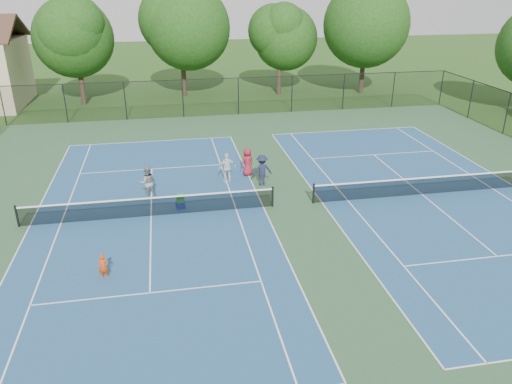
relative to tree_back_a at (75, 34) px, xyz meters
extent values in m
plane|color=#234716|center=(13.00, -24.00, -6.04)|extent=(140.00, 140.00, 0.00)
cube|color=#2C4F2E|center=(13.00, -24.00, -6.03)|extent=(36.00, 36.00, 0.01)
cube|color=navy|center=(6.00, -24.00, -6.03)|extent=(10.97, 23.77, 0.00)
cube|color=white|center=(6.00, -12.11, -6.02)|extent=(10.97, 0.06, 0.00)
cube|color=white|center=(0.52, -24.00, -6.02)|extent=(0.06, 23.77, 0.00)
cube|color=white|center=(11.48, -24.00, -6.02)|extent=(0.06, 23.77, 0.00)
cube|color=white|center=(1.88, -24.00, -6.02)|extent=(0.06, 23.77, 0.00)
cube|color=white|center=(10.12, -24.00, -6.02)|extent=(0.06, 23.77, 0.00)
cube|color=white|center=(6.00, -17.60, -6.02)|extent=(8.23, 0.06, 0.00)
cube|color=white|center=(6.00, -30.40, -6.02)|extent=(8.23, 0.06, 0.00)
cube|color=white|center=(6.00, -24.00, -6.02)|extent=(0.06, 12.80, 0.00)
cylinder|color=black|center=(0.05, -24.00, -5.50)|extent=(0.10, 0.10, 1.07)
cylinder|color=black|center=(11.95, -24.00, -5.50)|extent=(0.10, 0.10, 1.07)
cube|color=black|center=(6.00, -24.00, -5.57)|extent=(11.90, 0.01, 0.90)
cube|color=white|center=(6.00, -24.00, -5.09)|extent=(11.90, 0.04, 0.07)
cube|color=navy|center=(20.00, -24.00, -6.03)|extent=(10.97, 23.77, 0.00)
cube|color=white|center=(20.00, -12.11, -6.02)|extent=(10.97, 0.06, 0.00)
cube|color=white|center=(14.52, -24.00, -6.02)|extent=(0.06, 23.77, 0.00)
cube|color=white|center=(15.88, -24.00, -6.02)|extent=(0.06, 23.77, 0.00)
cube|color=white|center=(24.12, -24.00, -6.02)|extent=(0.06, 23.77, 0.00)
cube|color=white|center=(20.00, -17.60, -6.02)|extent=(8.23, 0.06, 0.00)
cube|color=white|center=(20.00, -30.40, -6.02)|extent=(8.23, 0.06, 0.00)
cube|color=white|center=(20.00, -24.00, -6.02)|extent=(0.06, 12.80, 0.00)
cylinder|color=black|center=(14.05, -24.00, -5.50)|extent=(0.10, 0.10, 1.07)
cube|color=black|center=(20.00, -24.00, -5.57)|extent=(11.90, 0.01, 0.90)
cube|color=white|center=(20.00, -24.00, -5.09)|extent=(11.90, 0.04, 0.07)
cylinder|color=black|center=(-5.00, -6.00, -4.54)|extent=(0.08, 0.08, 3.00)
cylinder|color=black|center=(-0.50, -6.00, -4.54)|extent=(0.08, 0.08, 3.00)
cylinder|color=black|center=(4.00, -6.00, -4.54)|extent=(0.08, 0.08, 3.00)
cylinder|color=black|center=(8.50, -6.00, -4.54)|extent=(0.08, 0.08, 3.00)
cylinder|color=black|center=(13.00, -6.00, -4.54)|extent=(0.08, 0.08, 3.00)
cylinder|color=black|center=(17.50, -6.00, -4.54)|extent=(0.08, 0.08, 3.00)
cylinder|color=black|center=(22.00, -6.00, -4.54)|extent=(0.08, 0.08, 3.00)
cylinder|color=black|center=(26.50, -6.00, -4.54)|extent=(0.08, 0.08, 3.00)
cylinder|color=black|center=(31.00, -6.00, -4.54)|extent=(0.08, 0.08, 3.00)
cylinder|color=black|center=(31.00, -15.00, -4.54)|extent=(0.08, 0.08, 3.00)
cylinder|color=black|center=(31.00, -10.50, -4.54)|extent=(0.08, 0.08, 3.00)
cube|color=black|center=(13.00, -6.00, -4.54)|extent=(36.00, 0.01, 3.00)
cube|color=black|center=(13.00, -6.00, -3.04)|extent=(36.00, 0.05, 0.05)
cylinder|color=#2D2116|center=(0.00, 0.00, -4.15)|extent=(0.44, 0.44, 3.78)
sphere|color=#173B10|center=(0.00, 0.00, -0.39)|extent=(6.80, 6.80, 6.80)
sphere|color=#173B10|center=(0.00, 0.00, 0.28)|extent=(5.58, 5.58, 5.58)
sphere|color=#173B10|center=(0.00, 0.00, 0.94)|extent=(4.35, 4.35, 4.35)
cylinder|color=#2D2116|center=(9.00, 2.00, -3.97)|extent=(0.44, 0.44, 4.14)
sphere|color=#173B10|center=(9.00, 2.00, 0.19)|extent=(7.60, 7.60, 7.60)
sphere|color=#173B10|center=(9.00, 2.00, 0.82)|extent=(6.23, 6.23, 6.23)
sphere|color=#173B10|center=(9.00, 2.00, 1.44)|extent=(4.86, 4.86, 4.86)
cylinder|color=#2D2116|center=(18.00, 1.00, -4.33)|extent=(0.44, 0.44, 3.42)
sphere|color=#173B10|center=(18.00, 1.00, -0.97)|extent=(6.00, 6.00, 6.00)
sphere|color=#173B10|center=(18.00, 1.00, -0.27)|extent=(4.92, 4.92, 4.92)
sphere|color=#173B10|center=(18.00, 1.00, 0.44)|extent=(3.84, 3.84, 3.84)
cylinder|color=#2D2116|center=(26.00, 0.00, -3.88)|extent=(0.44, 0.44, 4.32)
sphere|color=#173B10|center=(26.00, 0.00, 0.43)|extent=(7.80, 7.80, 7.80)
sphere|color=#173B10|center=(26.00, 0.00, 1.04)|extent=(6.40, 6.40, 6.40)
sphere|color=#173B10|center=(26.00, 0.00, 1.65)|extent=(4.99, 4.99, 4.99)
imported|color=#CB3E0D|center=(4.32, -29.12, -5.52)|extent=(0.39, 0.26, 1.04)
imported|color=gray|center=(5.87, -21.80, -5.16)|extent=(0.96, 0.81, 1.75)
imported|color=silver|center=(10.18, -20.37, -5.20)|extent=(1.02, 0.53, 1.68)
imported|color=#1A1E3B|center=(11.98, -21.14, -5.18)|extent=(1.18, 0.76, 1.72)
imported|color=maroon|center=(11.45, -19.57, -5.23)|extent=(0.94, 0.82, 1.61)
cube|color=navy|center=(7.44, -23.36, -5.88)|extent=(0.47, 0.39, 0.33)
cube|color=green|center=(7.44, -23.36, -5.50)|extent=(0.38, 0.33, 0.42)
camera|label=1|loc=(7.03, -45.96, 4.57)|focal=35.00mm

